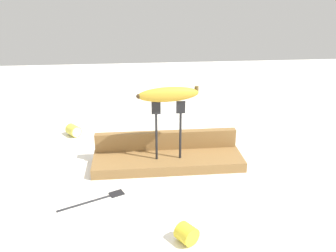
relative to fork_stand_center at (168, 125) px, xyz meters
The scene contains 9 objects.
ground_plane 0.14m from the fork_stand_center, 90.00° to the left, with size 3.00×3.00×0.00m, color white.
wooden_board 0.12m from the fork_stand_center, 90.00° to the left, with size 0.45×0.14×0.03m, color olive.
board_backstop 0.11m from the fork_stand_center, 90.00° to the left, with size 0.45×0.02×0.06m, color olive.
fork_stand_center is the anchor object (origin of this frame).
banana_raised_center 0.09m from the fork_stand_center, behind, with size 0.18×0.06×0.04m.
fork_fallen_near 0.28m from the fork_stand_center, 141.63° to the right, with size 0.17×0.09×0.01m.
banana_chunk_near 0.36m from the fork_stand_center, 89.23° to the right, with size 0.06×0.06×0.04m.
banana_chunk_far 0.44m from the fork_stand_center, 139.45° to the left, with size 0.06×0.06×0.04m.
wire_coil 0.26m from the fork_stand_center, 129.34° to the left, with size 0.07×0.07×0.01m, color gold.
Camera 1 is at (-0.10, -0.97, 0.53)m, focal length 38.24 mm.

